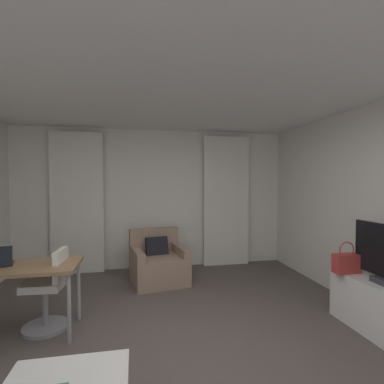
{
  "coord_description": "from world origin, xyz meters",
  "views": [
    {
      "loc": [
        -0.35,
        -2.48,
        1.63
      ],
      "look_at": [
        0.41,
        1.44,
        1.48
      ],
      "focal_mm": 27.05,
      "sensor_mm": 36.0,
      "label": 1
    }
  ],
  "objects_px": {
    "desk": "(4,272)",
    "handbag_primary": "(347,263)",
    "armchair": "(158,264)",
    "desk_chair": "(49,294)"
  },
  "relations": [
    {
      "from": "handbag_primary",
      "to": "desk",
      "type": "bearing_deg",
      "value": 174.54
    },
    {
      "from": "handbag_primary",
      "to": "armchair",
      "type": "bearing_deg",
      "value": 140.03
    },
    {
      "from": "desk",
      "to": "desk_chair",
      "type": "relative_size",
      "value": 1.68
    },
    {
      "from": "desk_chair",
      "to": "handbag_primary",
      "type": "bearing_deg",
      "value": -7.59
    },
    {
      "from": "armchair",
      "to": "handbag_primary",
      "type": "relative_size",
      "value": 2.6
    },
    {
      "from": "desk",
      "to": "handbag_primary",
      "type": "height_order",
      "value": "handbag_primary"
    },
    {
      "from": "armchair",
      "to": "desk_chair",
      "type": "xyz_separation_m",
      "value": [
        -1.3,
        -1.28,
        0.11
      ]
    },
    {
      "from": "desk",
      "to": "handbag_primary",
      "type": "relative_size",
      "value": 4.03
    },
    {
      "from": "armchair",
      "to": "handbag_primary",
      "type": "height_order",
      "value": "handbag_primary"
    },
    {
      "from": "desk",
      "to": "desk_chair",
      "type": "bearing_deg",
      "value": 12.09
    }
  ]
}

